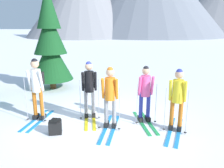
# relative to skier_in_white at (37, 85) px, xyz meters

# --- Properties ---
(ground_plane) EXTENTS (400.00, 400.00, 0.00)m
(ground_plane) POSITION_rel_skier_in_white_xyz_m (1.99, -0.02, -1.05)
(ground_plane) COLOR white
(skier_in_white) EXTENTS (0.61, 1.59, 1.83)m
(skier_in_white) POSITION_rel_skier_in_white_xyz_m (0.00, 0.00, 0.00)
(skier_in_white) COLOR #1E84D1
(skier_in_white) RESTS_ON ground
(skier_in_black) EXTENTS (0.69, 1.72, 1.72)m
(skier_in_black) POSITION_rel_skier_in_white_xyz_m (1.47, 0.33, -0.10)
(skier_in_black) COLOR yellow
(skier_in_black) RESTS_ON ground
(skier_in_orange) EXTENTS (0.61, 1.78, 1.69)m
(skier_in_orange) POSITION_rel_skier_in_white_xyz_m (2.17, -0.28, -0.13)
(skier_in_orange) COLOR #1E84D1
(skier_in_orange) RESTS_ON ground
(skier_in_pink) EXTENTS (0.75, 1.65, 1.64)m
(skier_in_pink) POSITION_rel_skier_in_white_xyz_m (3.10, 0.24, -0.16)
(skier_in_pink) COLOR green
(skier_in_pink) RESTS_ON ground
(skier_in_yellow) EXTENTS (0.70, 1.75, 1.67)m
(skier_in_yellow) POSITION_rel_skier_in_white_xyz_m (3.91, -0.22, -0.14)
(skier_in_yellow) COLOR #1E84D1
(skier_in_yellow) RESTS_ON ground
(pine_tree_mid) EXTENTS (1.82, 1.82, 4.39)m
(pine_tree_mid) POSITION_rel_skier_in_white_xyz_m (-0.91, 3.29, 0.96)
(pine_tree_mid) COLOR #51381E
(pine_tree_mid) RESTS_ON ground
(backpack_on_snow_front) EXTENTS (0.38, 0.32, 0.38)m
(backpack_on_snow_front) POSITION_rel_skier_in_white_xyz_m (0.82, -0.82, -0.86)
(backpack_on_snow_front) COLOR black
(backpack_on_snow_front) RESTS_ON ground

